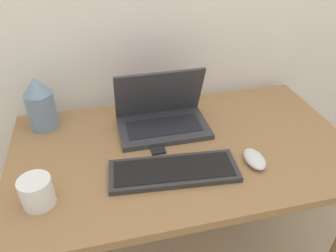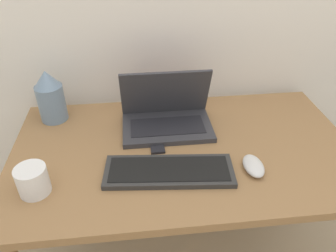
% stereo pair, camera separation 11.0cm
% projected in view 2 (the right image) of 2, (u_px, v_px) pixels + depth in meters
% --- Properties ---
extents(desk, '(1.22, 0.69, 0.74)m').
position_uv_depth(desk, '(183.00, 167.00, 1.22)').
color(desk, olive).
rests_on(desk, ground_plane).
extents(laptop, '(0.34, 0.22, 0.23)m').
position_uv_depth(laptop, '(166.00, 115.00, 1.25)').
color(laptop, '#333338').
rests_on(laptop, desk).
extents(keyboard, '(0.43, 0.19, 0.02)m').
position_uv_depth(keyboard, '(169.00, 171.00, 1.05)').
color(keyboard, '#2D2D2D').
rests_on(keyboard, desk).
extents(mouse, '(0.06, 0.11, 0.03)m').
position_uv_depth(mouse, '(253.00, 166.00, 1.06)').
color(mouse, silver).
rests_on(mouse, desk).
extents(vase, '(0.10, 0.10, 0.21)m').
position_uv_depth(vase, '(50.00, 96.00, 1.27)').
color(vase, slate).
rests_on(vase, desk).
extents(mp3_player, '(0.05, 0.05, 0.01)m').
position_uv_depth(mp3_player, '(158.00, 149.00, 1.15)').
color(mp3_player, black).
rests_on(mp3_player, desk).
extents(mug, '(0.09, 0.09, 0.09)m').
position_uv_depth(mug, '(33.00, 180.00, 0.97)').
color(mug, white).
rests_on(mug, desk).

